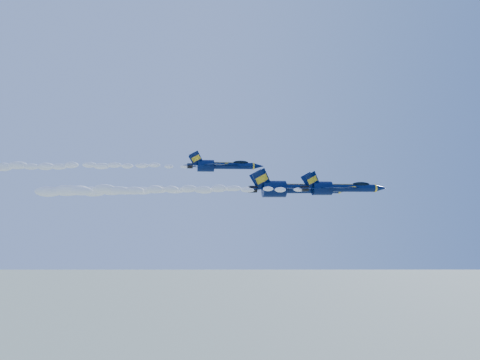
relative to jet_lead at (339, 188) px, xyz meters
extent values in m
cylinder|color=#06133B|center=(2.41, 0.00, -0.06)|extent=(7.69, 1.28, 1.28)
ellipsoid|color=#06133B|center=(-2.97, 0.00, -0.10)|extent=(1.33, 2.31, 5.47)
cone|color=#06133B|center=(7.36, 0.00, -0.06)|extent=(2.22, 1.28, 1.28)
cylinder|color=yellow|center=(6.34, 0.00, -0.06)|extent=(0.30, 1.33, 1.33)
ellipsoid|color=black|center=(3.86, 0.00, 0.58)|extent=(3.07, 1.00, 0.85)
cube|color=yellow|center=(3.86, 0.00, 0.33)|extent=(3.59, 0.85, 0.15)
cube|color=#06133B|center=(-1.43, -3.42, -0.06)|extent=(4.58, 5.43, 0.15)
cube|color=#06133B|center=(-1.43, 3.42, -0.06)|extent=(4.58, 5.43, 0.15)
cube|color=yellow|center=(-0.24, -3.42, 0.03)|extent=(2.06, 4.28, 0.09)
cube|color=yellow|center=(-0.24, 3.42, 0.03)|extent=(2.06, 4.28, 0.09)
cube|color=#06133B|center=(-4.85, -0.90, 1.22)|extent=(2.78, 0.88, 2.99)
cube|color=#06133B|center=(-4.85, 0.90, 1.22)|extent=(2.78, 0.88, 2.99)
cylinder|color=black|center=(-5.96, -0.56, -0.14)|extent=(1.02, 0.94, 0.94)
cylinder|color=black|center=(-5.96, 0.56, -0.14)|extent=(1.02, 0.94, 0.94)
cube|color=yellow|center=(-0.15, 0.00, 0.61)|extent=(9.39, 0.30, 0.07)
ellipsoid|color=white|center=(-24.64, 0.00, -0.35)|extent=(36.50, 1.55, 1.39)
cylinder|color=#06133B|center=(-2.06, 8.71, 0.03)|extent=(10.20, 1.70, 1.70)
ellipsoid|color=#06133B|center=(-9.20, 8.71, -0.03)|extent=(1.77, 3.06, 7.25)
cone|color=#06133B|center=(4.51, 8.71, 0.03)|extent=(2.95, 1.70, 1.70)
cylinder|color=yellow|center=(3.15, 8.71, 0.03)|extent=(0.40, 1.77, 1.77)
ellipsoid|color=black|center=(-0.13, 8.71, 0.88)|extent=(4.08, 1.33, 1.12)
cube|color=yellow|center=(-0.13, 8.71, 0.54)|extent=(4.76, 1.13, 0.20)
cube|color=#06133B|center=(-7.16, 4.18, 0.03)|extent=(6.07, 7.20, 0.20)
cube|color=#06133B|center=(-7.16, 13.24, 0.03)|extent=(6.07, 7.20, 0.20)
cube|color=yellow|center=(-5.57, 4.18, 0.14)|extent=(2.73, 5.67, 0.11)
cube|color=yellow|center=(-5.57, 13.24, 0.14)|extent=(2.73, 5.67, 0.11)
cube|color=#06133B|center=(-11.69, 7.52, 1.73)|extent=(3.69, 1.17, 3.97)
cube|color=#06133B|center=(-11.69, 9.90, 1.73)|extent=(3.69, 1.17, 3.97)
cylinder|color=black|center=(-13.16, 7.97, -0.09)|extent=(1.36, 1.25, 1.25)
cylinder|color=black|center=(-13.16, 9.44, -0.09)|extent=(1.36, 1.25, 1.25)
cube|color=yellow|center=(-5.46, 8.71, 0.91)|extent=(12.46, 0.40, 0.09)
ellipsoid|color=white|center=(-31.98, 8.71, -0.30)|extent=(36.50, 2.05, 1.85)
cylinder|color=#06133B|center=(-15.59, 17.33, 4.78)|extent=(7.90, 1.32, 1.32)
ellipsoid|color=#06133B|center=(-21.12, 17.33, 4.73)|extent=(1.37, 2.37, 5.62)
cone|color=#06133B|center=(-10.50, 17.33, 4.78)|extent=(2.28, 1.32, 1.32)
cylinder|color=yellow|center=(-11.55, 17.33, 4.78)|extent=(0.31, 1.37, 1.37)
ellipsoid|color=black|center=(-14.10, 17.33, 5.44)|extent=(3.16, 1.03, 0.87)
cube|color=yellow|center=(-14.10, 17.33, 5.17)|extent=(3.69, 0.88, 0.16)
cube|color=#06133B|center=(-19.54, 13.82, 4.78)|extent=(4.71, 5.58, 0.16)
cube|color=#06133B|center=(-19.54, 20.84, 4.78)|extent=(4.71, 5.58, 0.16)
cube|color=yellow|center=(-18.31, 13.82, 4.87)|extent=(2.12, 4.40, 0.09)
cube|color=yellow|center=(-18.31, 20.84, 4.87)|extent=(2.12, 4.40, 0.09)
cube|color=#06133B|center=(-23.06, 16.41, 6.10)|extent=(2.86, 0.90, 3.08)
cube|color=#06133B|center=(-23.06, 18.25, 6.10)|extent=(2.86, 0.90, 3.08)
cylinder|color=black|center=(-24.20, 16.76, 4.69)|extent=(1.05, 0.97, 0.97)
cylinder|color=black|center=(-24.20, 17.90, 4.69)|extent=(1.05, 0.97, 0.97)
cube|color=yellow|center=(-18.23, 17.33, 5.46)|extent=(9.66, 0.31, 0.07)
ellipsoid|color=white|center=(-42.89, 17.33, 4.48)|extent=(36.50, 1.59, 1.43)
camera|label=1|loc=(-27.33, -74.89, -2.13)|focal=35.00mm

